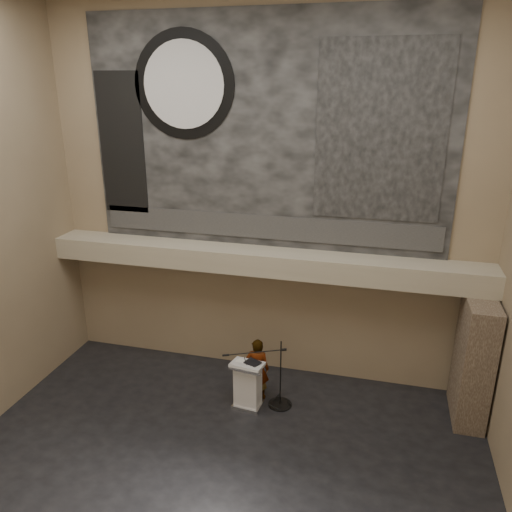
# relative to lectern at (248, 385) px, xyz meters

# --- Properties ---
(floor) EXTENTS (10.00, 10.00, 0.00)m
(floor) POSITION_rel_lectern_xyz_m (-0.05, -2.27, -0.55)
(floor) COLOR black
(floor) RESTS_ON ground
(wall_back) EXTENTS (10.00, 0.02, 8.50)m
(wall_back) POSITION_rel_lectern_xyz_m (-0.05, 1.73, 3.70)
(wall_back) COLOR #7C694F
(wall_back) RESTS_ON floor
(wall_front) EXTENTS (10.00, 0.02, 8.50)m
(wall_front) POSITION_rel_lectern_xyz_m (-0.05, -6.27, 3.70)
(wall_front) COLOR #7C694F
(wall_front) RESTS_ON floor
(soffit) EXTENTS (10.00, 0.80, 0.50)m
(soffit) POSITION_rel_lectern_xyz_m (-0.05, 1.33, 2.40)
(soffit) COLOR gray
(soffit) RESTS_ON wall_back
(sprinkler_left) EXTENTS (0.04, 0.04, 0.06)m
(sprinkler_left) POSITION_rel_lectern_xyz_m (-1.65, 1.28, 2.12)
(sprinkler_left) COLOR #B2893D
(sprinkler_left) RESTS_ON soffit
(sprinkler_right) EXTENTS (0.04, 0.04, 0.06)m
(sprinkler_right) POSITION_rel_lectern_xyz_m (1.85, 1.28, 2.12)
(sprinkler_right) COLOR #B2893D
(sprinkler_right) RESTS_ON soffit
(banner) EXTENTS (8.00, 0.05, 5.00)m
(banner) POSITION_rel_lectern_xyz_m (-0.05, 1.70, 5.15)
(banner) COLOR black
(banner) RESTS_ON wall_back
(banner_text_strip) EXTENTS (7.76, 0.02, 0.55)m
(banner_text_strip) POSITION_rel_lectern_xyz_m (-0.05, 1.66, 3.10)
(banner_text_strip) COLOR #2D2D2D
(banner_text_strip) RESTS_ON banner
(banner_clock_rim) EXTENTS (2.30, 0.02, 2.30)m
(banner_clock_rim) POSITION_rel_lectern_xyz_m (-1.85, 1.66, 6.15)
(banner_clock_rim) COLOR black
(banner_clock_rim) RESTS_ON banner
(banner_clock_face) EXTENTS (1.84, 0.02, 1.84)m
(banner_clock_face) POSITION_rel_lectern_xyz_m (-1.85, 1.64, 6.15)
(banner_clock_face) COLOR silver
(banner_clock_face) RESTS_ON banner
(banner_building_print) EXTENTS (2.60, 0.02, 3.60)m
(banner_building_print) POSITION_rel_lectern_xyz_m (2.35, 1.66, 5.25)
(banner_building_print) COLOR black
(banner_building_print) RESTS_ON banner
(banner_brick_print) EXTENTS (1.10, 0.02, 3.20)m
(banner_brick_print) POSITION_rel_lectern_xyz_m (-3.45, 1.66, 4.85)
(banner_brick_print) COLOR black
(banner_brick_print) RESTS_ON banner
(stone_pier) EXTENTS (0.60, 1.40, 2.70)m
(stone_pier) POSITION_rel_lectern_xyz_m (4.60, 0.88, 0.80)
(stone_pier) COLOR #47382B
(stone_pier) RESTS_ON floor
(lectern) EXTENTS (0.73, 0.56, 1.13)m
(lectern) POSITION_rel_lectern_xyz_m (0.00, 0.00, 0.00)
(lectern) COLOR silver
(lectern) RESTS_ON floor
(binder) EXTENTS (0.38, 0.35, 0.04)m
(binder) POSITION_rel_lectern_xyz_m (0.11, 0.00, 0.56)
(binder) COLOR black
(binder) RESTS_ON lectern
(papers) EXTENTS (0.32, 0.37, 0.00)m
(papers) POSITION_rel_lectern_xyz_m (-0.17, -0.05, 0.55)
(papers) COLOR silver
(papers) RESTS_ON lectern
(speaker_person) EXTENTS (0.56, 0.39, 1.47)m
(speaker_person) POSITION_rel_lectern_xyz_m (0.11, 0.39, 0.18)
(speaker_person) COLOR beige
(speaker_person) RESTS_ON floor
(mic_stand) EXTENTS (1.40, 0.80, 1.59)m
(mic_stand) POSITION_rel_lectern_xyz_m (0.63, 0.21, -0.32)
(mic_stand) COLOR black
(mic_stand) RESTS_ON floor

